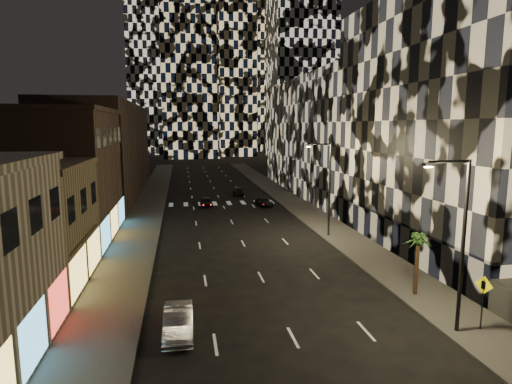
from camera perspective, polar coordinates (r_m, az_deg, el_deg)
name	(u,v)px	position (r m, az deg, el deg)	size (l,w,h in m)	color
sidewalk_left	(149,205)	(60.08, -14.12, -1.68)	(4.00, 120.00, 0.15)	#47443F
sidewalk_right	(291,201)	(61.86, 4.68, -1.14)	(4.00, 120.00, 0.15)	#47443F
curb_left	(164,204)	(59.96, -12.12, -1.63)	(0.20, 120.00, 0.15)	#4C4C47
curb_right	(277,201)	(61.37, 2.79, -1.20)	(0.20, 120.00, 0.15)	#4C4C47
retail_tan	(6,230)	(32.82, -30.40, -4.34)	(10.00, 10.00, 8.00)	olive
retail_brown	(57,177)	(44.25, -25.02, 1.81)	(10.00, 15.00, 12.00)	#4C372B
retail_filler_left	(105,150)	(70.01, -19.50, 5.26)	(10.00, 40.00, 14.00)	#4C372B
midrise_right	(479,123)	(42.00, 27.64, 8.14)	(16.00, 25.00, 22.00)	#232326
midrise_base	(391,234)	(38.97, 17.55, -5.36)	(0.60, 25.00, 3.00)	#383838
midrise_filler_right	(341,137)	(70.69, 11.26, 7.24)	(16.00, 40.00, 18.00)	#232326
tower_right_mid	(302,5)	(154.56, 6.10, 23.52)	(20.00, 20.00, 100.00)	black
tower_center_low	(188,12)	(153.43, -9.04, 22.61)	(18.00, 18.00, 95.00)	black
streetlight_near	(460,234)	(24.05, 25.50, -5.11)	(2.55, 0.25, 9.00)	black
streetlight_far	(327,183)	(41.66, 9.49, 1.23)	(2.55, 0.25, 9.00)	black
car_silver_parked	(178,322)	(23.57, -10.30, -16.65)	(1.49, 4.28, 1.41)	#A7A8AD
car_dark_midlane	(206,202)	(57.77, -6.65, -1.33)	(1.50, 3.72, 1.27)	black
car_dark_oncoming	(239,191)	(67.20, -2.33, 0.15)	(1.74, 4.28, 1.24)	black
car_dark_rightlane	(264,202)	(57.79, 1.08, -1.35)	(1.81, 3.92, 1.09)	black
ped_sign	(483,293)	(25.82, 28.04, -11.80)	(0.38, 0.93, 2.91)	black
palm_tree	(418,244)	(28.86, 20.79, -6.49)	(2.01, 2.04, 3.99)	#47331E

